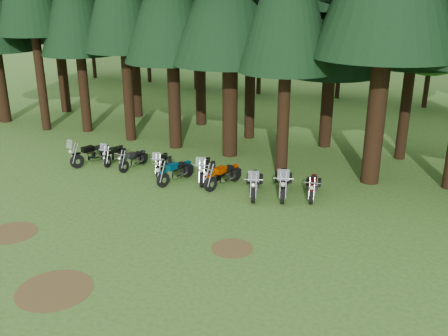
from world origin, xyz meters
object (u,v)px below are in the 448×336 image
at_px(motorcycle_4, 176,172).
at_px(motorcycle_6, 223,176).
at_px(motorcycle_1, 114,155).
at_px(motorcycle_3, 162,164).
at_px(motorcycle_9, 313,187).
at_px(motorcycle_2, 133,160).
at_px(motorcycle_0, 91,155).
at_px(motorcycle_7, 254,184).
at_px(motorcycle_8, 283,184).
at_px(motorcycle_5, 205,170).

relative_size(motorcycle_4, motorcycle_6, 0.99).
relative_size(motorcycle_1, motorcycle_6, 0.90).
xyz_separation_m(motorcycle_3, motorcycle_9, (7.23, 0.28, -0.01)).
bearing_deg(motorcycle_2, motorcycle_0, -165.19).
height_order(motorcycle_4, motorcycle_9, motorcycle_4).
bearing_deg(motorcycle_6, motorcycle_1, -168.57).
relative_size(motorcycle_2, motorcycle_7, 0.88).
distance_m(motorcycle_4, motorcycle_6, 2.19).
distance_m(motorcycle_1, motorcycle_4, 4.22).
bearing_deg(motorcycle_8, motorcycle_2, 160.84).
relative_size(motorcycle_8, motorcycle_9, 1.20).
bearing_deg(motorcycle_7, motorcycle_5, 146.66).
xyz_separation_m(motorcycle_5, motorcycle_9, (4.90, 0.32, -0.06)).
xyz_separation_m(motorcycle_3, motorcycle_7, (4.98, -0.63, 0.06)).
relative_size(motorcycle_6, motorcycle_7, 0.98).
xyz_separation_m(motorcycle_4, motorcycle_5, (1.09, 0.75, 0.03)).
bearing_deg(motorcycle_6, motorcycle_0, -162.89).
xyz_separation_m(motorcycle_1, motorcycle_6, (6.26, -0.38, 0.05)).
distance_m(motorcycle_7, motorcycle_9, 2.42).
distance_m(motorcycle_1, motorcycle_8, 8.97).
height_order(motorcycle_4, motorcycle_8, motorcycle_8).
bearing_deg(motorcycle_6, motorcycle_9, 23.16).
bearing_deg(motorcycle_1, motorcycle_7, -15.91).
height_order(motorcycle_2, motorcycle_4, motorcycle_4).
bearing_deg(motorcycle_9, motorcycle_5, 170.51).
bearing_deg(motorcycle_0, motorcycle_4, 15.09).
relative_size(motorcycle_4, motorcycle_9, 1.08).
height_order(motorcycle_6, motorcycle_7, motorcycle_7).
height_order(motorcycle_5, motorcycle_9, motorcycle_5).
bearing_deg(motorcycle_2, motorcycle_9, 6.09).
xyz_separation_m(motorcycle_0, motorcycle_7, (8.74, -0.08, -0.01)).
xyz_separation_m(motorcycle_2, motorcycle_8, (7.63, 0.00, 0.11)).
relative_size(motorcycle_0, motorcycle_8, 0.95).
bearing_deg(motorcycle_5, motorcycle_1, 158.64).
height_order(motorcycle_5, motorcycle_7, motorcycle_7).
distance_m(motorcycle_1, motorcycle_7, 7.92).
bearing_deg(motorcycle_0, motorcycle_9, 22.06).
bearing_deg(motorcycle_8, motorcycle_5, 159.65).
distance_m(motorcycle_2, motorcycle_9, 8.80).
bearing_deg(motorcycle_5, motorcycle_9, -16.18).
relative_size(motorcycle_3, motorcycle_9, 0.99).
relative_size(motorcycle_0, motorcycle_9, 1.14).
bearing_deg(motorcycle_9, motorcycle_7, -171.05).
distance_m(motorcycle_3, motorcycle_9, 7.23).
distance_m(motorcycle_5, motorcycle_7, 2.73).
xyz_separation_m(motorcycle_0, motorcycle_3, (3.76, 0.55, -0.06)).
height_order(motorcycle_2, motorcycle_3, motorcycle_3).
distance_m(motorcycle_1, motorcycle_2, 1.35).
relative_size(motorcycle_0, motorcycle_4, 1.05).
height_order(motorcycle_2, motorcycle_6, motorcycle_6).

